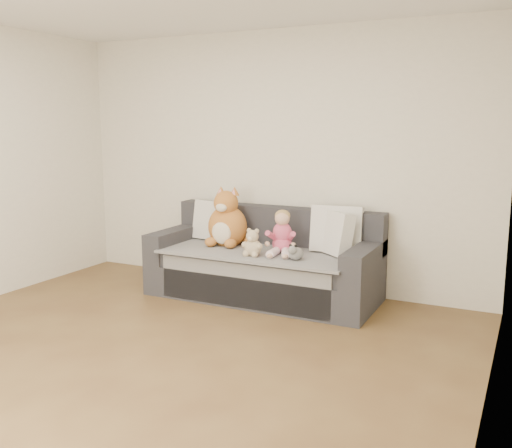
{
  "coord_description": "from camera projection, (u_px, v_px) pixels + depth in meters",
  "views": [
    {
      "loc": [
        2.43,
        -2.82,
        1.66
      ],
      "look_at": [
        0.12,
        1.87,
        0.75
      ],
      "focal_mm": 40.0,
      "sensor_mm": 36.0,
      "label": 1
    }
  ],
  "objects": [
    {
      "name": "plush_cat",
      "position": [
        227.0,
        223.0,
        5.68
      ],
      "size": [
        0.5,
        0.43,
        0.62
      ],
      "rotation": [
        0.0,
        0.0,
        0.06
      ],
      "color": "#A24F24",
      "rests_on": "sofa"
    },
    {
      "name": "plush_cow",
      "position": [
        296.0,
        253.0,
        5.07
      ],
      "size": [
        0.13,
        0.19,
        0.16
      ],
      "rotation": [
        0.0,
        0.0,
        -0.08
      ],
      "color": "white",
      "rests_on": "sofa"
    },
    {
      "name": "room_shell",
      "position": [
        150.0,
        177.0,
        3.99
      ],
      "size": [
        5.0,
        5.0,
        5.0
      ],
      "color": "brown",
      "rests_on": "ground"
    },
    {
      "name": "teddy_bear",
      "position": [
        252.0,
        245.0,
        5.22
      ],
      "size": [
        0.21,
        0.15,
        0.26
      ],
      "rotation": [
        0.0,
        0.0,
        -0.01
      ],
      "color": "tan",
      "rests_on": "sofa"
    },
    {
      "name": "cushion_right_front",
      "position": [
        334.0,
        232.0,
        5.31
      ],
      "size": [
        0.46,
        0.42,
        0.41
      ],
      "rotation": [
        0.0,
        0.0,
        -0.67
      ],
      "color": "beige",
      "rests_on": "sofa"
    },
    {
      "name": "cushion_left",
      "position": [
        214.0,
        221.0,
        5.95
      ],
      "size": [
        0.47,
        0.25,
        0.42
      ],
      "rotation": [
        0.0,
        0.0,
        -0.13
      ],
      "color": "beige",
      "rests_on": "sofa"
    },
    {
      "name": "cushion_right_back",
      "position": [
        337.0,
        229.0,
        5.38
      ],
      "size": [
        0.5,
        0.28,
        0.45
      ],
      "rotation": [
        0.0,
        0.0,
        0.14
      ],
      "color": "beige",
      "rests_on": "sofa"
    },
    {
      "name": "sippy_cup",
      "position": [
        251.0,
        248.0,
        5.31
      ],
      "size": [
        0.09,
        0.07,
        0.1
      ],
      "rotation": [
        0.0,
        0.0,
        -0.29
      ],
      "color": "#713289",
      "rests_on": "sofa"
    },
    {
      "name": "sofa",
      "position": [
        265.0,
        265.0,
        5.56
      ],
      "size": [
        2.2,
        0.94,
        0.85
      ],
      "color": "#2A2A2F",
      "rests_on": "ground"
    },
    {
      "name": "toddler",
      "position": [
        282.0,
        235.0,
        5.33
      ],
      "size": [
        0.29,
        0.42,
        0.41
      ],
      "rotation": [
        0.0,
        0.0,
        0.27
      ],
      "color": "#C54553",
      "rests_on": "sofa"
    }
  ]
}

